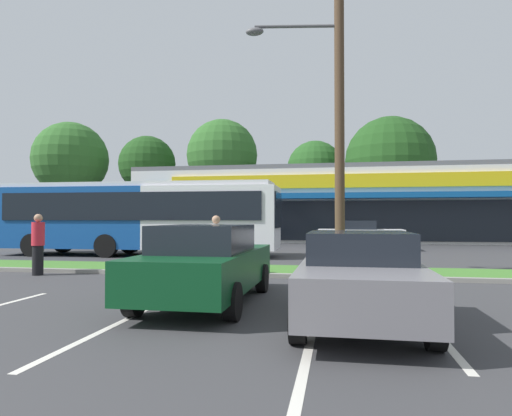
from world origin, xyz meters
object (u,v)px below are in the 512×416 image
at_px(utility_pole, 335,90).
at_px(pedestrian_by_pole, 216,247).
at_px(car_2, 360,276).
at_px(pedestrian_near_bench, 38,244).
at_px(car_0, 117,233).
at_px(car_3, 360,235).
at_px(car_1, 206,263).
at_px(city_bus, 139,216).

xyz_separation_m(utility_pole, pedestrian_by_pole, (-3.30, -1.68, -4.74)).
bearing_deg(car_2, pedestrian_near_bench, -116.57).
height_order(car_0, car_3, car_3).
distance_m(utility_pole, car_2, 8.13).
xyz_separation_m(pedestrian_near_bench, pedestrian_by_pole, (5.38, 0.26, -0.02)).
height_order(car_1, pedestrian_near_bench, pedestrian_near_bench).
xyz_separation_m(car_1, car_3, (3.70, 15.70, 0.00)).
height_order(car_3, pedestrian_near_bench, pedestrian_near_bench).
height_order(car_2, pedestrian_by_pole, pedestrian_by_pole).
height_order(city_bus, car_2, city_bus).
bearing_deg(car_1, pedestrian_near_bench, 61.56).
xyz_separation_m(city_bus, pedestrian_by_pole, (5.44, -6.73, -0.88)).
height_order(car_2, pedestrian_near_bench, pedestrian_near_bench).
bearing_deg(utility_pole, car_3, 83.47).
bearing_deg(car_2, car_3, 177.38).
bearing_deg(city_bus, car_0, 123.96).
relative_size(city_bus, car_1, 2.67).
relative_size(car_1, car_3, 1.09).
bearing_deg(car_3, car_0, 179.02).
xyz_separation_m(car_0, pedestrian_by_pole, (9.40, -12.34, 0.10)).
relative_size(car_2, car_3, 0.97).
height_order(city_bus, pedestrian_by_pole, city_bus).
height_order(car_1, pedestrian_by_pole, pedestrian_by_pole).
distance_m(car_2, car_3, 16.93).
bearing_deg(pedestrian_near_bench, car_1, 113.42).
relative_size(city_bus, pedestrian_near_bench, 7.00).
bearing_deg(car_0, car_1, 122.58).
relative_size(utility_pole, city_bus, 0.83).
distance_m(car_0, car_2, 21.58).
bearing_deg(utility_pole, car_0, 139.98).
xyz_separation_m(utility_pole, car_0, (-12.69, 10.66, -4.84)).
distance_m(car_3, pedestrian_near_bench, 15.82).
height_order(car_0, pedestrian_by_pole, pedestrian_by_pole).
relative_size(utility_pole, car_3, 2.42).
xyz_separation_m(car_0, car_2, (13.11, -17.15, -0.03)).
height_order(utility_pole, car_3, utility_pole).
distance_m(car_2, pedestrian_near_bench, 10.17).
bearing_deg(utility_pole, car_2, -86.32).
relative_size(car_1, pedestrian_by_pole, 2.69).
bearing_deg(car_2, car_1, -112.41).
bearing_deg(pedestrian_by_pole, city_bus, -95.45).
xyz_separation_m(utility_pole, city_bus, (-8.74, 5.05, -3.86)).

